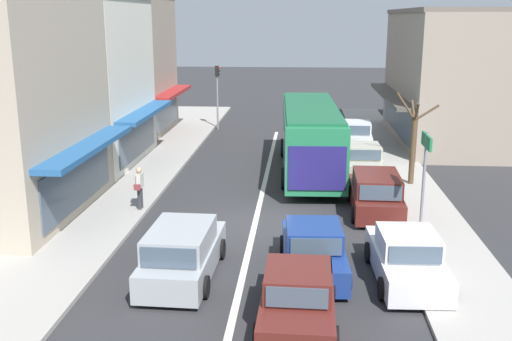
# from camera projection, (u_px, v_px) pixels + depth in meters

# --- Properties ---
(ground_plane) EXTENTS (140.00, 140.00, 0.00)m
(ground_plane) POSITION_uv_depth(u_px,v_px,m) (255.00, 225.00, 21.53)
(ground_plane) COLOR #2D2D30
(lane_centre_line) EXTENTS (0.20, 28.00, 0.01)m
(lane_centre_line) POSITION_uv_depth(u_px,v_px,m) (262.00, 193.00, 25.39)
(lane_centre_line) COLOR silver
(lane_centre_line) RESTS_ON ground
(sidewalk_left) EXTENTS (5.20, 44.00, 0.14)m
(sidewalk_left) POSITION_uv_depth(u_px,v_px,m) (119.00, 176.00, 27.82)
(sidewalk_left) COLOR #A39E96
(sidewalk_left) RESTS_ON ground
(kerb_right) EXTENTS (2.80, 44.00, 0.12)m
(kerb_right) POSITION_uv_depth(u_px,v_px,m) (403.00, 182.00, 26.85)
(kerb_right) COLOR #A39E96
(kerb_right) RESTS_ON ground
(shopfront_mid_block) EXTENTS (8.33, 7.90, 8.36)m
(shopfront_mid_block) POSITION_uv_depth(u_px,v_px,m) (63.00, 81.00, 29.51)
(shopfront_mid_block) COLOR silver
(shopfront_mid_block) RESTS_ON ground
(shopfront_far_end) EXTENTS (7.64, 7.55, 8.72)m
(shopfront_far_end) POSITION_uv_depth(u_px,v_px,m) (112.00, 65.00, 37.13)
(shopfront_far_end) COLOR gray
(shopfront_far_end) RESTS_ON ground
(building_right_far) EXTENTS (9.31, 12.91, 7.73)m
(building_right_far) POSITION_uv_depth(u_px,v_px,m) (470.00, 76.00, 35.24)
(building_right_far) COLOR gray
(building_right_far) RESTS_ON ground
(city_bus) EXTENTS (3.05, 10.95, 3.23)m
(city_bus) POSITION_uv_depth(u_px,v_px,m) (310.00, 134.00, 28.37)
(city_bus) COLOR #237A4C
(city_bus) RESTS_ON ground
(sedan_adjacent_lane_trail) EXTENTS (1.96, 4.23, 1.47)m
(sedan_adjacent_lane_trail) POSITION_uv_depth(u_px,v_px,m) (298.00, 298.00, 14.46)
(sedan_adjacent_lane_trail) COLOR #561E19
(sedan_adjacent_lane_trail) RESTS_ON ground
(sedan_queue_far_back) EXTENTS (2.05, 4.28, 1.47)m
(sedan_queue_far_back) POSITION_uv_depth(u_px,v_px,m) (313.00, 250.00, 17.43)
(sedan_queue_far_back) COLOR navy
(sedan_queue_far_back) RESTS_ON ground
(wagon_behind_bus_near) EXTENTS (2.03, 4.55, 1.58)m
(wagon_behind_bus_near) POSITION_uv_depth(u_px,v_px,m) (182.00, 253.00, 17.04)
(wagon_behind_bus_near) COLOR #9EA3A8
(wagon_behind_bus_near) RESTS_ON ground
(parked_sedan_kerb_front) EXTENTS (2.02, 4.26, 1.47)m
(parked_sedan_kerb_front) POSITION_uv_depth(u_px,v_px,m) (406.00, 258.00, 16.85)
(parked_sedan_kerb_front) COLOR silver
(parked_sedan_kerb_front) RESTS_ON ground
(parked_wagon_kerb_second) EXTENTS (1.99, 4.53, 1.58)m
(parked_wagon_kerb_second) POSITION_uv_depth(u_px,v_px,m) (376.00, 194.00, 22.72)
(parked_wagon_kerb_second) COLOR #561E19
(parked_wagon_kerb_second) RESTS_ON ground
(parked_sedan_kerb_third) EXTENTS (1.98, 4.24, 1.47)m
(parked_sedan_kerb_third) POSITION_uv_depth(u_px,v_px,m) (362.00, 161.00, 28.29)
(parked_sedan_kerb_third) COLOR #B7B29E
(parked_sedan_kerb_third) RESTS_ON ground
(parked_hatchback_kerb_rear) EXTENTS (1.92, 3.76, 1.54)m
(parked_hatchback_kerb_rear) POSITION_uv_depth(u_px,v_px,m) (356.00, 135.00, 34.11)
(parked_hatchback_kerb_rear) COLOR silver
(parked_hatchback_kerb_rear) RESTS_ON ground
(traffic_light_downstreet) EXTENTS (0.32, 0.24, 4.20)m
(traffic_light_downstreet) POSITION_uv_depth(u_px,v_px,m) (217.00, 86.00, 39.17)
(traffic_light_downstreet) COLOR gray
(traffic_light_downstreet) RESTS_ON ground
(directional_road_sign) EXTENTS (0.10, 1.40, 3.60)m
(directional_road_sign) POSITION_uv_depth(u_px,v_px,m) (425.00, 160.00, 19.82)
(directional_road_sign) COLOR gray
(directional_road_sign) RESTS_ON ground
(street_tree_right) EXTENTS (1.86, 1.62, 4.15)m
(street_tree_right) POSITION_uv_depth(u_px,v_px,m) (413.00, 144.00, 26.03)
(street_tree_right) COLOR brown
(street_tree_right) RESTS_ON ground
(pedestrian_with_handbag_near) EXTENTS (0.26, 0.66, 1.63)m
(pedestrian_with_handbag_near) POSITION_uv_depth(u_px,v_px,m) (139.00, 185.00, 22.66)
(pedestrian_with_handbag_near) COLOR #333338
(pedestrian_with_handbag_near) RESTS_ON sidewalk_left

